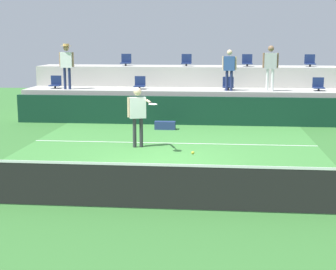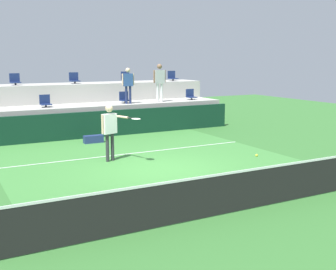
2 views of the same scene
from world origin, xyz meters
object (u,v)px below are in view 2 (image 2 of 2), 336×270
(spectator_leaning_on_rail, at_px, (128,82))
(tennis_ball, at_px, (257,155))
(stadium_chair_upper_far_right, at_px, (172,77))
(stadium_chair_upper_center, at_px, (74,79))
(stadium_chair_upper_right, at_px, (126,78))
(equipment_bag, at_px, (93,139))
(stadium_chair_upper_left, at_px, (15,80))
(spectator_in_white, at_px, (160,79))
(stadium_chair_lower_left, at_px, (45,102))
(tennis_player, at_px, (110,126))
(stadium_chair_lower_far_right, at_px, (191,95))
(stadium_chair_lower_right, at_px, (125,98))

(spectator_leaning_on_rail, bearing_deg, tennis_ball, -95.31)
(stadium_chair_upper_far_right, bearing_deg, stadium_chair_upper_center, 180.00)
(stadium_chair_upper_right, relative_size, spectator_leaning_on_rail, 0.32)
(equipment_bag, bearing_deg, tennis_ball, -80.15)
(stadium_chair_upper_left, distance_m, spectator_leaning_on_rail, 5.00)
(spectator_in_white, xyz_separation_m, equipment_bag, (-3.92, -1.95, -2.18))
(stadium_chair_lower_left, bearing_deg, tennis_player, -81.92)
(stadium_chair_upper_left, xyz_separation_m, tennis_ball, (3.56, -12.23, -1.35))
(stadium_chair_lower_far_right, height_order, stadium_chair_upper_right, stadium_chair_upper_right)
(stadium_chair_upper_center, distance_m, tennis_player, 7.51)
(equipment_bag, bearing_deg, stadium_chair_upper_right, 52.71)
(stadium_chair_lower_right, xyz_separation_m, tennis_player, (-2.80, -5.55, -0.33))
(stadium_chair_upper_left, bearing_deg, stadium_chair_lower_left, -63.92)
(spectator_leaning_on_rail, bearing_deg, stadium_chair_lower_right, 93.54)
(stadium_chair_lower_right, distance_m, stadium_chair_upper_far_right, 4.02)
(stadium_chair_upper_left, height_order, stadium_chair_upper_right, same)
(stadium_chair_lower_right, height_order, stadium_chair_upper_far_right, stadium_chair_upper_far_right)
(stadium_chair_lower_left, height_order, tennis_player, tennis_player)
(spectator_leaning_on_rail, distance_m, tennis_ball, 10.16)
(stadium_chair_lower_far_right, bearing_deg, spectator_leaning_on_rail, -173.79)
(stadium_chair_lower_left, relative_size, stadium_chair_upper_center, 1.00)
(stadium_chair_lower_right, xyz_separation_m, stadium_chair_upper_center, (-1.80, 1.80, 0.85))
(tennis_player, bearing_deg, stadium_chair_upper_left, 102.79)
(tennis_ball, xyz_separation_m, equipment_bag, (-1.40, 8.09, -0.81))
(equipment_bag, bearing_deg, stadium_chair_upper_far_right, 35.46)
(tennis_ball, distance_m, equipment_bag, 8.25)
(stadium_chair_upper_center, bearing_deg, stadium_chair_upper_left, 180.00)
(spectator_leaning_on_rail, relative_size, tennis_ball, 23.65)
(stadium_chair_lower_far_right, relative_size, equipment_bag, 0.68)
(stadium_chair_lower_far_right, xyz_separation_m, equipment_bag, (-5.87, -2.34, -1.31))
(stadium_chair_upper_left, distance_m, stadium_chair_upper_right, 5.31)
(stadium_chair_lower_left, bearing_deg, stadium_chair_upper_center, 45.11)
(stadium_chair_upper_left, distance_m, stadium_chair_upper_far_right, 7.96)
(stadium_chair_lower_far_right, distance_m, tennis_player, 8.44)
(stadium_chair_lower_left, relative_size, tennis_ball, 7.65)
(stadium_chair_lower_left, bearing_deg, spectator_in_white, -4.22)
(equipment_bag, bearing_deg, spectator_in_white, 26.43)
(stadium_chair_upper_far_right, bearing_deg, spectator_leaning_on_rail, -147.80)
(equipment_bag, bearing_deg, spectator_leaning_on_rail, 39.85)
(stadium_chair_lower_far_right, bearing_deg, stadium_chair_lower_left, 180.00)
(tennis_player, relative_size, spectator_in_white, 1.04)
(stadium_chair_lower_left, bearing_deg, stadium_chair_upper_left, 116.08)
(tennis_player, bearing_deg, stadium_chair_upper_far_right, 49.41)
(stadium_chair_upper_right, bearing_deg, stadium_chair_upper_left, 180.00)
(stadium_chair_upper_left, xyz_separation_m, spectator_leaning_on_rail, (4.50, -2.18, -0.11))
(stadium_chair_lower_left, xyz_separation_m, stadium_chair_upper_center, (1.79, 1.80, 0.85))
(stadium_chair_upper_far_right, relative_size, tennis_ball, 7.65)
(stadium_chair_upper_left, xyz_separation_m, stadium_chair_upper_far_right, (7.96, 0.00, 0.00))
(stadium_chair_upper_left, height_order, stadium_chair_upper_center, same)
(stadium_chair_lower_far_right, bearing_deg, tennis_ball, -113.17)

